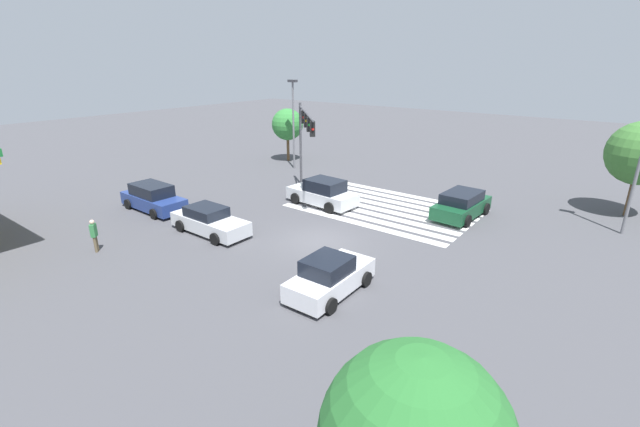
{
  "coord_description": "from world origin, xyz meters",
  "views": [
    {
      "loc": [
        -12.49,
        16.27,
        8.92
      ],
      "look_at": [
        0.0,
        0.0,
        1.55
      ],
      "focal_mm": 24.0,
      "sensor_mm": 36.0,
      "label": 1
    }
  ],
  "objects_px": {
    "car_4": "(461,205)",
    "pedestrian": "(94,234)",
    "fire_hydrant": "(384,400)",
    "street_light_pole_a": "(293,116)",
    "car_3": "(330,277)",
    "traffic_signal_mast": "(305,129)",
    "car_0": "(209,221)",
    "car_2": "(153,198)",
    "car_1": "(323,193)",
    "tree_corner_c": "(287,125)"
  },
  "relations": [
    {
      "from": "car_2",
      "to": "fire_hydrant",
      "type": "relative_size",
      "value": 5.59
    },
    {
      "from": "fire_hydrant",
      "to": "car_1",
      "type": "bearing_deg",
      "value": -47.53
    },
    {
      "from": "car_1",
      "to": "car_4",
      "type": "height_order",
      "value": "car_1"
    },
    {
      "from": "car_3",
      "to": "tree_corner_c",
      "type": "relative_size",
      "value": 0.87
    },
    {
      "from": "car_1",
      "to": "tree_corner_c",
      "type": "xyz_separation_m",
      "value": [
        10.49,
        -8.46,
        2.56
      ]
    },
    {
      "from": "car_1",
      "to": "car_4",
      "type": "bearing_deg",
      "value": -153.98
    },
    {
      "from": "car_3",
      "to": "pedestrian",
      "type": "relative_size",
      "value": 2.5
    },
    {
      "from": "car_2",
      "to": "street_light_pole_a",
      "type": "relative_size",
      "value": 0.65
    },
    {
      "from": "street_light_pole_a",
      "to": "fire_hydrant",
      "type": "height_order",
      "value": "street_light_pole_a"
    },
    {
      "from": "traffic_signal_mast",
      "to": "car_2",
      "type": "xyz_separation_m",
      "value": [
        5.89,
        7.87,
        -3.9
      ]
    },
    {
      "from": "car_1",
      "to": "tree_corner_c",
      "type": "relative_size",
      "value": 1.0
    },
    {
      "from": "car_0",
      "to": "car_4",
      "type": "height_order",
      "value": "car_4"
    },
    {
      "from": "tree_corner_c",
      "to": "fire_hydrant",
      "type": "distance_m",
      "value": 31.13
    },
    {
      "from": "tree_corner_c",
      "to": "car_2",
      "type": "bearing_deg",
      "value": 99.57
    },
    {
      "from": "car_2",
      "to": "car_1",
      "type": "bearing_deg",
      "value": 44.14
    },
    {
      "from": "car_1",
      "to": "street_light_pole_a",
      "type": "xyz_separation_m",
      "value": [
        8.03,
        -6.47,
        3.7
      ]
    },
    {
      "from": "pedestrian",
      "to": "tree_corner_c",
      "type": "bearing_deg",
      "value": 61.99
    },
    {
      "from": "traffic_signal_mast",
      "to": "car_3",
      "type": "distance_m",
      "value": 13.54
    },
    {
      "from": "pedestrian",
      "to": "street_light_pole_a",
      "type": "relative_size",
      "value": 0.23
    },
    {
      "from": "traffic_signal_mast",
      "to": "car_2",
      "type": "relative_size",
      "value": 1.26
    },
    {
      "from": "car_0",
      "to": "pedestrian",
      "type": "xyz_separation_m",
      "value": [
        2.48,
        5.0,
        0.25
      ]
    },
    {
      "from": "car_0",
      "to": "pedestrian",
      "type": "bearing_deg",
      "value": -116.13
    },
    {
      "from": "car_3",
      "to": "car_4",
      "type": "relative_size",
      "value": 0.91
    },
    {
      "from": "car_2",
      "to": "street_light_pole_a",
      "type": "xyz_separation_m",
      "value": [
        0.2,
        -13.77,
        3.71
      ]
    },
    {
      "from": "car_3",
      "to": "fire_hydrant",
      "type": "height_order",
      "value": "car_3"
    },
    {
      "from": "traffic_signal_mast",
      "to": "car_0",
      "type": "bearing_deg",
      "value": -45.33
    },
    {
      "from": "car_4",
      "to": "pedestrian",
      "type": "xyz_separation_m",
      "value": [
        12.44,
        15.85,
        0.17
      ]
    },
    {
      "from": "traffic_signal_mast",
      "to": "pedestrian",
      "type": "height_order",
      "value": "traffic_signal_mast"
    },
    {
      "from": "pedestrian",
      "to": "street_light_pole_a",
      "type": "bearing_deg",
      "value": 56.63
    },
    {
      "from": "car_0",
      "to": "car_2",
      "type": "xyz_separation_m",
      "value": [
        5.84,
        -0.3,
        0.1
      ]
    },
    {
      "from": "car_3",
      "to": "street_light_pole_a",
      "type": "bearing_deg",
      "value": 43.53
    },
    {
      "from": "car_0",
      "to": "car_4",
      "type": "distance_m",
      "value": 14.73
    },
    {
      "from": "street_light_pole_a",
      "to": "car_4",
      "type": "bearing_deg",
      "value": 168.64
    },
    {
      "from": "car_2",
      "to": "car_3",
      "type": "relative_size",
      "value": 1.15
    },
    {
      "from": "car_2",
      "to": "fire_hydrant",
      "type": "height_order",
      "value": "car_2"
    },
    {
      "from": "car_4",
      "to": "street_light_pole_a",
      "type": "height_order",
      "value": "street_light_pole_a"
    },
    {
      "from": "car_0",
      "to": "tree_corner_c",
      "type": "height_order",
      "value": "tree_corner_c"
    },
    {
      "from": "pedestrian",
      "to": "fire_hydrant",
      "type": "relative_size",
      "value": 1.94
    },
    {
      "from": "tree_corner_c",
      "to": "car_1",
      "type": "bearing_deg",
      "value": 141.11
    },
    {
      "from": "car_4",
      "to": "pedestrian",
      "type": "relative_size",
      "value": 2.75
    },
    {
      "from": "car_1",
      "to": "car_0",
      "type": "bearing_deg",
      "value": 79.1
    },
    {
      "from": "car_1",
      "to": "fire_hydrant",
      "type": "bearing_deg",
      "value": 136.26
    },
    {
      "from": "fire_hydrant",
      "to": "street_light_pole_a",
      "type": "bearing_deg",
      "value": -44.32
    },
    {
      "from": "fire_hydrant",
      "to": "car_2",
      "type": "bearing_deg",
      "value": -16.09
    },
    {
      "from": "car_1",
      "to": "street_light_pole_a",
      "type": "bearing_deg",
      "value": -35.06
    },
    {
      "from": "tree_corner_c",
      "to": "street_light_pole_a",
      "type": "bearing_deg",
      "value": 140.99
    },
    {
      "from": "car_4",
      "to": "tree_corner_c",
      "type": "distance_m",
      "value": 19.35
    },
    {
      "from": "car_2",
      "to": "car_3",
      "type": "xyz_separation_m",
      "value": [
        -14.84,
        1.48,
        -0.06
      ]
    },
    {
      "from": "fire_hydrant",
      "to": "car_4",
      "type": "bearing_deg",
      "value": -76.44
    },
    {
      "from": "traffic_signal_mast",
      "to": "car_0",
      "type": "distance_m",
      "value": 9.1
    }
  ]
}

